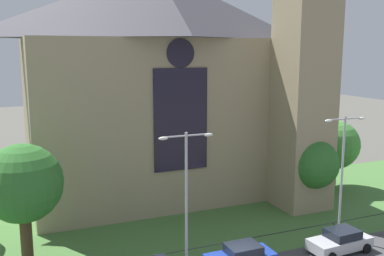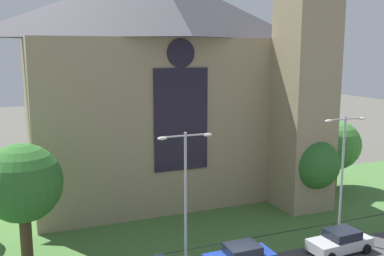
# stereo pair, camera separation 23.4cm
# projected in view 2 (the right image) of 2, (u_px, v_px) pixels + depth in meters

# --- Properties ---
(ground) EXTENTS (160.00, 160.00, 0.00)m
(ground) POSITION_uv_depth(u_px,v_px,m) (181.00, 218.00, 34.80)
(ground) COLOR #56544C
(grass_verge) EXTENTS (120.00, 20.00, 0.01)m
(grass_verge) POSITION_uv_depth(u_px,v_px,m) (190.00, 228.00, 32.98)
(grass_verge) COLOR #477538
(grass_verge) RESTS_ON ground
(church_building) EXTENTS (23.20, 16.20, 26.00)m
(church_building) POSITION_uv_depth(u_px,v_px,m) (167.00, 82.00, 39.16)
(church_building) COLOR tan
(church_building) RESTS_ON ground
(iron_railing) EXTENTS (32.99, 0.07, 1.13)m
(iron_railing) POSITION_uv_depth(u_px,v_px,m) (228.00, 244.00, 27.94)
(iron_railing) COLOR black
(iron_railing) RESTS_ON ground
(tree_right_far) EXTENTS (4.63, 4.63, 6.51)m
(tree_right_far) POSITION_uv_depth(u_px,v_px,m) (336.00, 145.00, 41.93)
(tree_right_far) COLOR #4C3823
(tree_right_far) RESTS_ON ground
(tree_left_near) EXTENTS (4.74, 4.74, 7.65)m
(tree_left_near) POSITION_uv_depth(u_px,v_px,m) (22.00, 184.00, 26.25)
(tree_left_near) COLOR #4C3823
(tree_left_near) RESTS_ON ground
(tree_right_near) EXTENTS (4.00, 4.00, 5.98)m
(tree_right_near) POSITION_uv_depth(u_px,v_px,m) (315.00, 165.00, 35.69)
(tree_right_near) COLOR #4C3823
(tree_right_near) RESTS_ON ground
(streetlamp_near) EXTENTS (3.37, 0.26, 8.38)m
(streetlamp_near) POSITION_uv_depth(u_px,v_px,m) (186.00, 183.00, 26.00)
(streetlamp_near) COLOR #B2B2B7
(streetlamp_near) RESTS_ON ground
(streetlamp_far) EXTENTS (3.37, 0.26, 8.67)m
(streetlamp_far) POSITION_uv_depth(u_px,v_px,m) (343.00, 162.00, 30.28)
(streetlamp_far) COLOR #B2B2B7
(streetlamp_far) RESTS_ON ground
(parked_car_silver) EXTENTS (4.28, 2.18, 1.51)m
(parked_car_silver) POSITION_uv_depth(u_px,v_px,m) (340.00, 241.00, 28.87)
(parked_car_silver) COLOR #B7B7BC
(parked_car_silver) RESTS_ON ground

